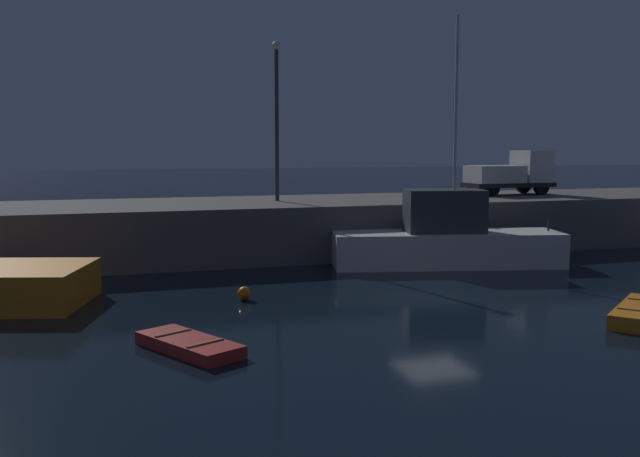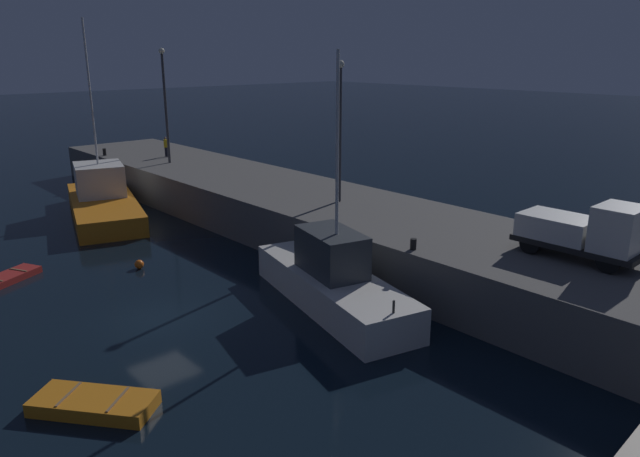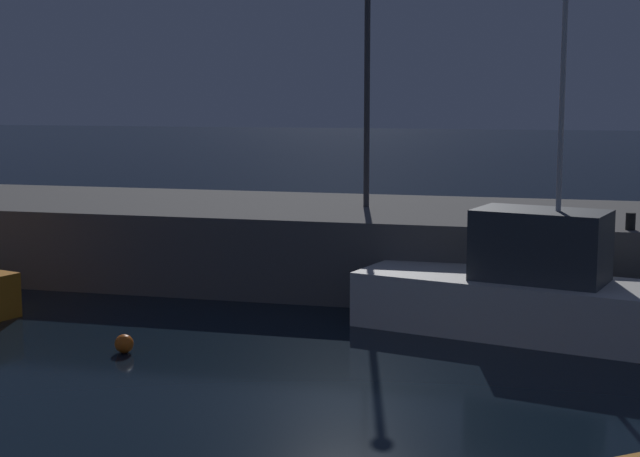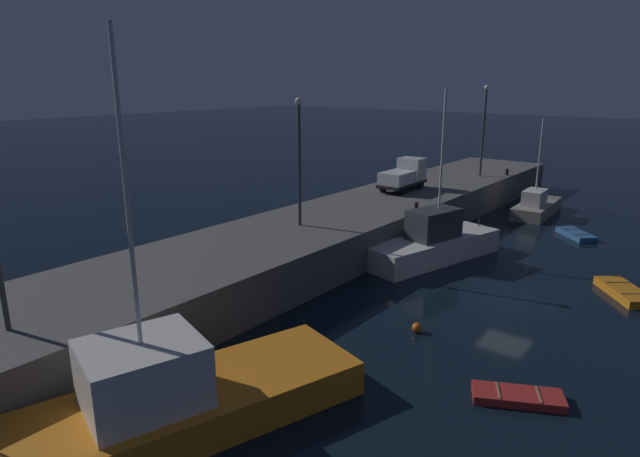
{
  "view_description": "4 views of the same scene",
  "coord_description": "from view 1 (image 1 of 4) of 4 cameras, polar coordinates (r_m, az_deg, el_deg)",
  "views": [
    {
      "loc": [
        -11.51,
        -22.03,
        5.31
      ],
      "look_at": [
        -0.7,
        10.74,
        1.4
      ],
      "focal_mm": 40.0,
      "sensor_mm": 36.0,
      "label": 1
    },
    {
      "loc": [
        21.78,
        -10.35,
        10.91
      ],
      "look_at": [
        -2.24,
        11.22,
        1.31
      ],
      "focal_mm": 33.11,
      "sensor_mm": 36.0,
      "label": 2
    },
    {
      "loc": [
        4.34,
        -19.47,
        6.53
      ],
      "look_at": [
        -3.59,
        11.33,
        2.03
      ],
      "focal_mm": 53.54,
      "sensor_mm": 36.0,
      "label": 3
    },
    {
      "loc": [
        -27.7,
        -8.92,
        11.63
      ],
      "look_at": [
        -0.29,
        12.74,
        1.99
      ],
      "focal_mm": 30.52,
      "sensor_mm": 36.0,
      "label": 4
    }
  ],
  "objects": [
    {
      "name": "utility_truck",
      "position": [
        42.39,
        15.14,
        4.27
      ],
      "size": [
        5.15,
        2.13,
        2.53
      ],
      "color": "black",
      "rests_on": "pier_quay"
    },
    {
      "name": "fishing_boat_blue",
      "position": [
        32.66,
        10.03,
        -0.92
      ],
      "size": [
        10.66,
        5.38,
        11.08
      ],
      "color": "silver",
      "rests_on": "ground"
    },
    {
      "name": "dinghy_red_small",
      "position": [
        19.26,
        -10.43,
        -9.13
      ],
      "size": [
        2.61,
        3.49,
        0.37
      ],
      "color": "#B22823",
      "rests_on": "ground"
    },
    {
      "name": "pier_quay",
      "position": [
        36.86,
        0.05,
        0.25
      ],
      "size": [
        67.92,
        8.4,
        2.64
      ],
      "color": "#5B5956",
      "rests_on": "ground"
    },
    {
      "name": "ground_plane",
      "position": [
        25.42,
        9.16,
        -5.67
      ],
      "size": [
        320.0,
        320.0,
        0.0
      ],
      "primitive_type": "plane",
      "color": "black"
    },
    {
      "name": "bollard_east",
      "position": [
        35.93,
        11.39,
        2.48
      ],
      "size": [
        0.28,
        0.28,
        0.5
      ],
      "primitive_type": "cylinder",
      "color": "black",
      "rests_on": "pier_quay"
    },
    {
      "name": "lamp_post_east",
      "position": [
        36.06,
        -3.48,
        9.58
      ],
      "size": [
        0.44,
        0.44,
        7.93
      ],
      "color": "#38383D",
      "rests_on": "pier_quay"
    },
    {
      "name": "mooring_buoy_near",
      "position": [
        25.18,
        -6.08,
        -5.18
      ],
      "size": [
        0.48,
        0.48,
        0.48
      ],
      "primitive_type": "sphere",
      "color": "orange",
      "rests_on": "ground"
    }
  ]
}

